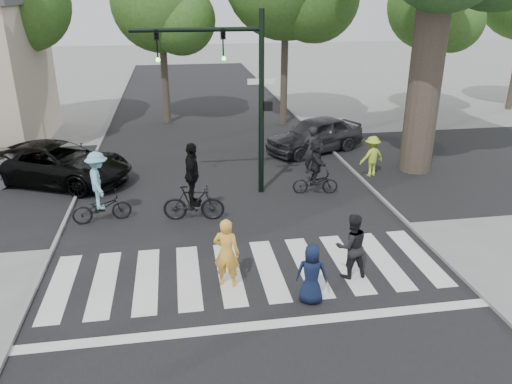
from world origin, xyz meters
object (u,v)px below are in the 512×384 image
car_suv (58,163)px  car_grey (315,135)px  traffic_signal (235,79)px  pedestrian_adult (352,246)px  pedestrian_woman (227,253)px  cyclist_left (100,192)px  cyclist_right (316,169)px  cyclist_mid (193,189)px  pedestrian_child (312,274)px

car_suv → car_grey: car_grey is taller
traffic_signal → pedestrian_adult: size_ratio=3.66×
traffic_signal → pedestrian_woman: bearing=-99.5°
cyclist_left → car_grey: size_ratio=0.49×
pedestrian_woman → pedestrian_adult: bearing=-159.2°
car_grey → cyclist_right: bearing=-39.1°
pedestrian_woman → pedestrian_adult: 2.99m
cyclist_left → car_grey: cyclist_left is taller
traffic_signal → car_suv: traffic_signal is taller
cyclist_left → cyclist_right: size_ratio=1.12×
pedestrian_woman → car_suv: bearing=-33.7°
pedestrian_adult → car_suv: 11.40m
traffic_signal → cyclist_left: size_ratio=2.75×
cyclist_mid → cyclist_right: cyclist_mid is taller
car_suv → cyclist_right: bearing=-81.2°
traffic_signal → pedestrian_child: size_ratio=4.23×
cyclist_mid → car_grey: cyclist_mid is taller
pedestrian_child → pedestrian_adult: (1.22, 0.91, 0.11)m
pedestrian_adult → cyclist_right: (0.62, 5.37, 0.05)m
pedestrian_woman → pedestrian_child: (1.77, -0.98, -0.15)m
pedestrian_woman → pedestrian_child: 2.03m
traffic_signal → car_suv: size_ratio=1.13×
cyclist_mid → car_suv: bearing=139.4°
pedestrian_adult → cyclist_mid: size_ratio=0.68×
cyclist_mid → car_grey: (5.50, 6.23, -0.24)m
pedestrian_child → cyclist_mid: size_ratio=0.59×
traffic_signal → pedestrian_child: bearing=-83.1°
pedestrian_adult → car_suv: bearing=-46.8°
pedestrian_adult → traffic_signal: bearing=-73.9°
pedestrian_woman → cyclist_mid: cyclist_mid is taller
pedestrian_child → cyclist_mid: (-2.36, 4.78, 0.29)m
cyclist_left → pedestrian_woman: bearing=-51.1°
cyclist_right → car_suv: size_ratio=0.37×
pedestrian_woman → traffic_signal: bearing=-77.2°
cyclist_left → cyclist_right: cyclist_left is taller
cyclist_right → pedestrian_woman: bearing=-124.3°
car_suv → car_grey: (10.16, 2.23, 0.02)m
traffic_signal → cyclist_mid: (-1.55, -1.93, -2.91)m
car_grey → cyclist_mid: bearing=-65.3°
cyclist_left → cyclist_right: (6.94, 1.16, -0.08)m
car_suv → car_grey: bearing=-53.0°
pedestrian_adult → cyclist_left: (-6.31, 4.20, 0.13)m
pedestrian_woman → cyclist_right: bearing=-102.1°
pedestrian_woman → cyclist_right: cyclist_right is taller
traffic_signal → car_grey: bearing=47.4°
cyclist_left → car_suv: size_ratio=0.41×
cyclist_right → pedestrian_child: bearing=-106.4°
pedestrian_adult → pedestrian_woman: bearing=-4.6°
pedestrian_adult → cyclist_left: cyclist_left is taller
cyclist_left → cyclist_mid: size_ratio=0.90×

